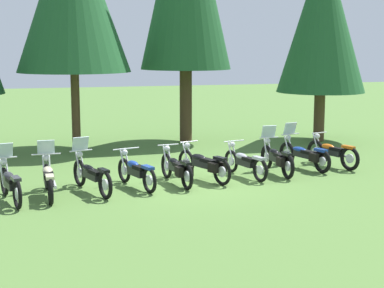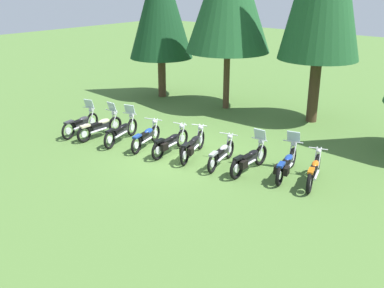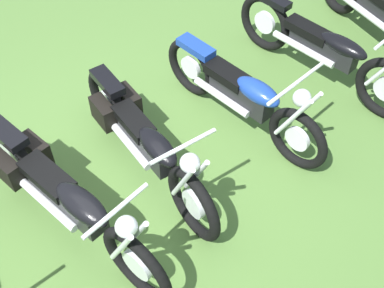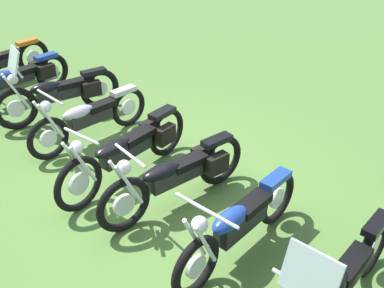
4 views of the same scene
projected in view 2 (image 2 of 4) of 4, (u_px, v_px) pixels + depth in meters
The scene contains 12 objects.
ground_plane at pixel (181, 155), 16.90m from camera, with size 80.00×80.00×0.00m, color #4C7033.
motorcycle_0 at pixel (81, 123), 19.02m from camera, with size 0.72×2.20×1.38m.
motorcycle_1 at pixel (101, 126), 18.67m from camera, with size 0.75×2.33×1.36m.
motorcycle_2 at pixel (122, 131), 18.14m from camera, with size 0.91×2.35×1.38m.
motorcycle_3 at pixel (146, 136), 17.55m from camera, with size 0.90×2.12×1.00m.
motorcycle_4 at pixel (170, 142), 16.91m from camera, with size 0.69×2.27×1.02m.
motorcycle_5 at pixel (193, 145), 16.57m from camera, with size 1.03×2.32×1.03m.
motorcycle_6 at pixel (222, 154), 15.89m from camera, with size 0.78×2.16×0.99m.
motorcycle_7 at pixel (249, 159), 15.32m from camera, with size 0.62×2.24×1.38m.
motorcycle_8 at pixel (286, 164), 15.00m from camera, with size 0.93×2.32×1.37m.
motorcycle_9 at pixel (314, 171), 14.45m from camera, with size 0.86×2.15×1.03m.
pine_tree_0 at pixel (160, 4), 23.47m from camera, with size 3.37×3.37×7.75m.
Camera 2 is at (10.49, -11.66, 6.31)m, focal length 42.32 mm.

